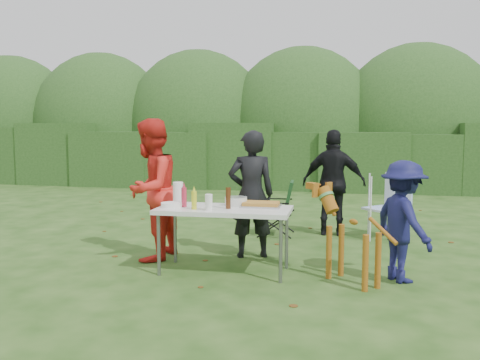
% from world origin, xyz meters
% --- Properties ---
extents(ground, '(80.00, 80.00, 0.00)m').
position_xyz_m(ground, '(0.00, 0.00, 0.00)').
color(ground, '#1E4211').
extents(hedge_row, '(22.00, 1.40, 1.70)m').
position_xyz_m(hedge_row, '(0.00, 8.00, 0.85)').
color(hedge_row, '#23471C').
rests_on(hedge_row, ground).
extents(shrub_backdrop, '(20.00, 2.60, 3.20)m').
position_xyz_m(shrub_backdrop, '(0.00, 9.60, 1.60)').
color(shrub_backdrop, '#3D6628').
rests_on(shrub_backdrop, ground).
extents(folding_table, '(1.50, 0.70, 0.74)m').
position_xyz_m(folding_table, '(-0.09, 0.03, 0.69)').
color(folding_table, silver).
rests_on(folding_table, ground).
extents(person_cook, '(0.68, 0.55, 1.61)m').
position_xyz_m(person_cook, '(0.09, 0.77, 0.80)').
color(person_cook, black).
rests_on(person_cook, ground).
extents(person_red_jacket, '(0.74, 0.91, 1.75)m').
position_xyz_m(person_red_jacket, '(-1.11, 0.40, 0.88)').
color(person_red_jacket, red).
rests_on(person_red_jacket, ground).
extents(person_black_puffy, '(0.97, 0.46, 1.61)m').
position_xyz_m(person_black_puffy, '(1.08, 2.30, 0.81)').
color(person_black_puffy, black).
rests_on(person_black_puffy, ground).
extents(child, '(0.84, 0.97, 1.30)m').
position_xyz_m(child, '(1.86, 0.08, 0.65)').
color(child, '#141547').
rests_on(child, ground).
extents(dog, '(1.04, 1.04, 1.00)m').
position_xyz_m(dog, '(1.34, -0.11, 0.50)').
color(dog, '#905315').
rests_on(dog, ground).
extents(camping_chair, '(0.56, 0.56, 0.84)m').
position_xyz_m(camping_chair, '(0.23, 2.11, 0.42)').
color(camping_chair, '#173E1B').
rests_on(camping_chair, ground).
extents(lawn_chair, '(0.81, 0.81, 0.97)m').
position_xyz_m(lawn_chair, '(1.86, 2.22, 0.48)').
color(lawn_chair, '#437EE8').
rests_on(lawn_chair, ground).
extents(food_tray, '(0.45, 0.30, 0.02)m').
position_xyz_m(food_tray, '(0.31, 0.19, 0.75)').
color(food_tray, '#B7B7BA').
rests_on(food_tray, folding_table).
extents(focaccia_bread, '(0.40, 0.26, 0.04)m').
position_xyz_m(focaccia_bread, '(0.31, 0.19, 0.78)').
color(focaccia_bread, '#B37B2E').
rests_on(focaccia_bread, food_tray).
extents(mustard_bottle, '(0.06, 0.06, 0.20)m').
position_xyz_m(mustard_bottle, '(-0.39, -0.14, 0.84)').
color(mustard_bottle, gold).
rests_on(mustard_bottle, folding_table).
extents(ketchup_bottle, '(0.06, 0.06, 0.22)m').
position_xyz_m(ketchup_bottle, '(-0.56, 0.01, 0.85)').
color(ketchup_bottle, '#B2253E').
rests_on(ketchup_bottle, folding_table).
extents(beer_bottle, '(0.06, 0.06, 0.24)m').
position_xyz_m(beer_bottle, '(-0.03, -0.02, 0.86)').
color(beer_bottle, '#47230F').
rests_on(beer_bottle, folding_table).
extents(paper_towel_roll, '(0.12, 0.12, 0.26)m').
position_xyz_m(paper_towel_roll, '(-0.69, 0.21, 0.87)').
color(paper_towel_roll, white).
rests_on(paper_towel_roll, folding_table).
extents(cup_stack, '(0.08, 0.08, 0.18)m').
position_xyz_m(cup_stack, '(-0.21, -0.18, 0.83)').
color(cup_stack, white).
rests_on(cup_stack, folding_table).
extents(pasta_bowl, '(0.26, 0.26, 0.10)m').
position_xyz_m(pasta_bowl, '(0.01, 0.22, 0.79)').
color(pasta_bowl, silver).
rests_on(pasta_bowl, folding_table).
extents(plate_stack, '(0.24, 0.24, 0.05)m').
position_xyz_m(plate_stack, '(-0.69, -0.03, 0.77)').
color(plate_stack, white).
rests_on(plate_stack, folding_table).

